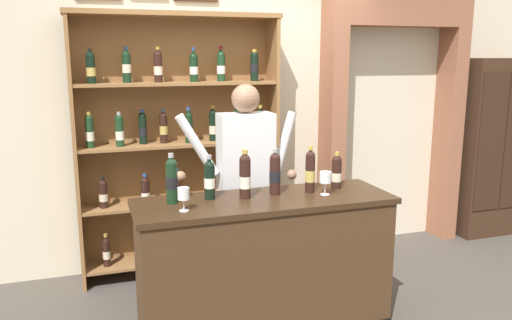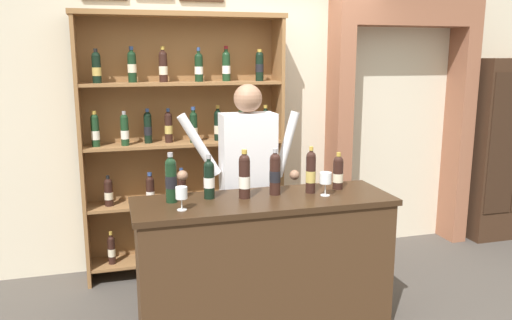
{
  "view_description": "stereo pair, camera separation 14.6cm",
  "coord_description": "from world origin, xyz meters",
  "px_view_note": "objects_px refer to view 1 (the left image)",
  "views": [
    {
      "loc": [
        -1.28,
        -3.19,
        1.94
      ],
      "look_at": [
        -0.19,
        0.11,
        1.22
      ],
      "focal_mm": 35.97,
      "sensor_mm": 36.0,
      "label": 1
    },
    {
      "loc": [
        -1.14,
        -3.23,
        1.94
      ],
      "look_at": [
        -0.19,
        0.11,
        1.22
      ],
      "focal_mm": 35.97,
      "sensor_mm": 36.0,
      "label": 2
    }
  ],
  "objects_px": {
    "side_cabinet": "(489,147)",
    "tasting_bottle_riserva": "(210,179)",
    "tasting_bottle_chianti": "(245,176)",
    "tasting_bottle_prosecco": "(337,171)",
    "tasting_bottle_grappa": "(275,173)",
    "wine_glass_spare": "(325,178)",
    "shopkeeper": "(246,169)",
    "wine_shelf": "(178,140)",
    "tasting_bottle_vin_santo": "(310,171)",
    "tasting_counter": "(264,265)",
    "wine_glass_right": "(184,195)",
    "tasting_bottle_super_tuscan": "(172,179)"
  },
  "relations": [
    {
      "from": "tasting_bottle_prosecco",
      "to": "wine_glass_right",
      "type": "distance_m",
      "value": 1.19
    },
    {
      "from": "side_cabinet",
      "to": "tasting_bottle_vin_santo",
      "type": "distance_m",
      "value": 2.87
    },
    {
      "from": "tasting_bottle_chianti",
      "to": "tasting_bottle_riserva",
      "type": "bearing_deg",
      "value": 166.3
    },
    {
      "from": "tasting_bottle_grappa",
      "to": "tasting_bottle_riserva",
      "type": "bearing_deg",
      "value": 176.53
    },
    {
      "from": "tasting_bottle_prosecco",
      "to": "shopkeeper",
      "type": "bearing_deg",
      "value": 142.8
    },
    {
      "from": "wine_shelf",
      "to": "tasting_bottle_vin_santo",
      "type": "relative_size",
      "value": 6.85
    },
    {
      "from": "tasting_bottle_chianti",
      "to": "tasting_bottle_prosecco",
      "type": "bearing_deg",
      "value": 3.97
    },
    {
      "from": "wine_glass_spare",
      "to": "tasting_bottle_grappa",
      "type": "bearing_deg",
      "value": 159.01
    },
    {
      "from": "wine_shelf",
      "to": "tasting_bottle_vin_santo",
      "type": "distance_m",
      "value": 1.37
    },
    {
      "from": "tasting_bottle_riserva",
      "to": "wine_glass_spare",
      "type": "xyz_separation_m",
      "value": [
        0.79,
        -0.15,
        -0.02
      ]
    },
    {
      "from": "wine_shelf",
      "to": "tasting_bottle_super_tuscan",
      "type": "bearing_deg",
      "value": -102.16
    },
    {
      "from": "tasting_bottle_riserva",
      "to": "tasting_bottle_grappa",
      "type": "xyz_separation_m",
      "value": [
        0.46,
        -0.03,
        0.02
      ]
    },
    {
      "from": "tasting_bottle_vin_santo",
      "to": "tasting_bottle_prosecco",
      "type": "bearing_deg",
      "value": 10.9
    },
    {
      "from": "tasting_bottle_grappa",
      "to": "tasting_bottle_prosecco",
      "type": "height_order",
      "value": "tasting_bottle_grappa"
    },
    {
      "from": "tasting_bottle_super_tuscan",
      "to": "wine_glass_right",
      "type": "bearing_deg",
      "value": -78.79
    },
    {
      "from": "tasting_bottle_grappa",
      "to": "tasting_bottle_vin_santo",
      "type": "bearing_deg",
      "value": -5.3
    },
    {
      "from": "tasting_counter",
      "to": "wine_glass_right",
      "type": "bearing_deg",
      "value": -168.88
    },
    {
      "from": "tasting_bottle_chianti",
      "to": "shopkeeper",
      "type": "bearing_deg",
      "value": 72.47
    },
    {
      "from": "tasting_bottle_chianti",
      "to": "tasting_bottle_grappa",
      "type": "xyz_separation_m",
      "value": [
        0.23,
        0.03,
        -0.0
      ]
    },
    {
      "from": "shopkeeper",
      "to": "tasting_bottle_chianti",
      "type": "distance_m",
      "value": 0.51
    },
    {
      "from": "tasting_bottle_chianti",
      "to": "wine_glass_right",
      "type": "distance_m",
      "value": 0.48
    },
    {
      "from": "shopkeeper",
      "to": "wine_glass_spare",
      "type": "relative_size",
      "value": 10.37
    },
    {
      "from": "tasting_counter",
      "to": "tasting_bottle_grappa",
      "type": "xyz_separation_m",
      "value": [
        0.1,
        0.08,
        0.64
      ]
    },
    {
      "from": "wine_shelf",
      "to": "wine_glass_spare",
      "type": "height_order",
      "value": "wine_shelf"
    },
    {
      "from": "tasting_counter",
      "to": "wine_glass_right",
      "type": "distance_m",
      "value": 0.83
    },
    {
      "from": "tasting_counter",
      "to": "tasting_bottle_grappa",
      "type": "height_order",
      "value": "tasting_bottle_grappa"
    },
    {
      "from": "tasting_bottle_riserva",
      "to": "tasting_bottle_chianti",
      "type": "relative_size",
      "value": 0.9
    },
    {
      "from": "tasting_bottle_chianti",
      "to": "wine_glass_right",
      "type": "xyz_separation_m",
      "value": [
        -0.45,
        -0.16,
        -0.05
      ]
    },
    {
      "from": "tasting_bottle_grappa",
      "to": "tasting_bottle_vin_santo",
      "type": "distance_m",
      "value": 0.26
    },
    {
      "from": "tasting_bottle_vin_santo",
      "to": "tasting_bottle_prosecco",
      "type": "distance_m",
      "value": 0.24
    },
    {
      "from": "wine_glass_right",
      "to": "tasting_bottle_grappa",
      "type": "bearing_deg",
      "value": 15.89
    },
    {
      "from": "tasting_bottle_super_tuscan",
      "to": "tasting_bottle_prosecco",
      "type": "bearing_deg",
      "value": 0.64
    },
    {
      "from": "wine_glass_right",
      "to": "tasting_bottle_prosecco",
      "type": "bearing_deg",
      "value": 10.39
    },
    {
      "from": "shopkeeper",
      "to": "tasting_bottle_vin_santo",
      "type": "xyz_separation_m",
      "value": [
        0.33,
        -0.47,
        0.06
      ]
    },
    {
      "from": "side_cabinet",
      "to": "tasting_bottle_chianti",
      "type": "relative_size",
      "value": 5.65
    },
    {
      "from": "tasting_bottle_chianti",
      "to": "tasting_bottle_prosecco",
      "type": "height_order",
      "value": "tasting_bottle_chianti"
    },
    {
      "from": "tasting_bottle_grappa",
      "to": "wine_glass_spare",
      "type": "distance_m",
      "value": 0.35
    },
    {
      "from": "tasting_bottle_prosecco",
      "to": "tasting_counter",
      "type": "bearing_deg",
      "value": -170.33
    },
    {
      "from": "tasting_bottle_grappa",
      "to": "wine_glass_spare",
      "type": "bearing_deg",
      "value": -20.99
    },
    {
      "from": "side_cabinet",
      "to": "tasting_bottle_super_tuscan",
      "type": "relative_size",
      "value": 5.67
    },
    {
      "from": "wine_shelf",
      "to": "side_cabinet",
      "type": "bearing_deg",
      "value": -0.21
    },
    {
      "from": "side_cabinet",
      "to": "tasting_bottle_riserva",
      "type": "xyz_separation_m",
      "value": [
        -3.35,
        -1.09,
        0.16
      ]
    },
    {
      "from": "wine_glass_right",
      "to": "side_cabinet",
      "type": "bearing_deg",
      "value": 20.18
    },
    {
      "from": "tasting_bottle_super_tuscan",
      "to": "wine_glass_spare",
      "type": "height_order",
      "value": "tasting_bottle_super_tuscan"
    },
    {
      "from": "shopkeeper",
      "to": "tasting_counter",
      "type": "bearing_deg",
      "value": -92.95
    },
    {
      "from": "tasting_bottle_super_tuscan",
      "to": "tasting_bottle_grappa",
      "type": "relative_size",
      "value": 1.03
    },
    {
      "from": "tasting_bottle_vin_santo",
      "to": "wine_glass_spare",
      "type": "distance_m",
      "value": 0.13
    },
    {
      "from": "tasting_bottle_grappa",
      "to": "tasting_bottle_prosecco",
      "type": "bearing_deg",
      "value": 2.43
    },
    {
      "from": "tasting_bottle_prosecco",
      "to": "wine_glass_right",
      "type": "height_order",
      "value": "tasting_bottle_prosecco"
    },
    {
      "from": "tasting_bottle_chianti",
      "to": "tasting_bottle_vin_santo",
      "type": "bearing_deg",
      "value": 0.6
    }
  ]
}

